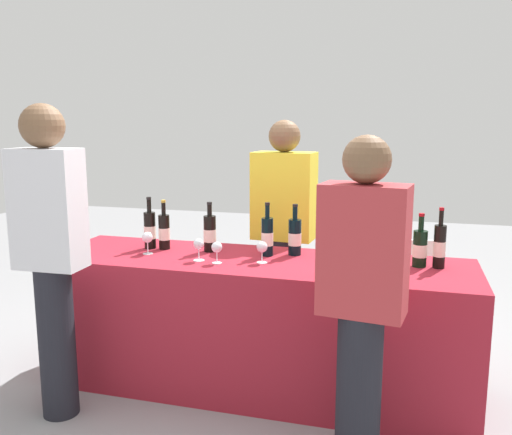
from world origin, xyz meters
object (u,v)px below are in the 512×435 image
at_px(wine_bottle_0, 150,230).
at_px(server_pouring, 284,229).
at_px(wine_glass_0, 147,238).
at_px(wine_glass_4, 352,254).
at_px(wine_bottle_2, 210,233).
at_px(wine_glass_2, 217,248).
at_px(wine_bottle_6, 420,248).
at_px(wine_glass_3, 262,248).
at_px(wine_bottle_1, 164,231).
at_px(menu_board, 395,290).
at_px(wine_bottle_7, 440,246).
at_px(guest_0, 51,248).
at_px(guest_1, 362,297).
at_px(wine_bottle_5, 382,245).
at_px(wine_glass_1, 199,245).
at_px(wine_bottle_4, 295,236).
at_px(wine_bottle_3, 267,236).

bearing_deg(wine_bottle_0, server_pouring, 34.72).
height_order(wine_glass_0, wine_glass_4, wine_glass_0).
height_order(wine_bottle_2, wine_glass_2, wine_bottle_2).
height_order(wine_bottle_6, wine_glass_3, wine_bottle_6).
height_order(wine_bottle_1, menu_board, wine_bottle_1).
relative_size(wine_bottle_7, wine_glass_4, 2.55).
xyz_separation_m(guest_0, guest_1, (1.62, -0.06, -0.10)).
height_order(wine_bottle_5, guest_0, guest_0).
distance_m(wine_glass_2, menu_board, 1.57).
height_order(wine_glass_1, wine_glass_2, wine_glass_1).
bearing_deg(guest_0, wine_bottle_0, 69.88).
distance_m(wine_bottle_2, server_pouring, 0.62).
bearing_deg(wine_bottle_5, wine_bottle_1, 179.65).
bearing_deg(guest_1, wine_bottle_4, 127.50).
distance_m(wine_glass_2, guest_0, 0.89).
bearing_deg(wine_bottle_0, wine_bottle_5, -0.09).
distance_m(wine_bottle_5, wine_glass_0, 1.39).
xyz_separation_m(wine_glass_2, menu_board, (0.98, 1.11, -0.51)).
distance_m(wine_bottle_4, wine_glass_0, 0.90).
bearing_deg(wine_glass_4, wine_bottle_7, 23.04).
bearing_deg(wine_bottle_4, wine_bottle_5, -9.00).
relative_size(wine_bottle_5, wine_glass_1, 2.44).
height_order(wine_bottle_4, wine_bottle_6, wine_bottle_4).
distance_m(wine_bottle_3, wine_glass_0, 0.73).
bearing_deg(wine_glass_4, wine_glass_0, 177.80).
bearing_deg(wine_bottle_4, guest_0, -146.28).
height_order(wine_bottle_0, wine_bottle_3, wine_bottle_0).
height_order(wine_bottle_4, wine_glass_4, wine_bottle_4).
height_order(wine_bottle_6, guest_0, guest_0).
bearing_deg(wine_bottle_2, wine_bottle_4, 6.00).
relative_size(wine_bottle_5, guest_0, 0.19).
distance_m(wine_bottle_3, wine_glass_4, 0.56).
xyz_separation_m(wine_bottle_1, guest_1, (1.30, -0.76, -0.07)).
bearing_deg(wine_bottle_5, wine_glass_1, -168.40).
bearing_deg(wine_bottle_0, wine_bottle_7, 0.05).
distance_m(wine_bottle_2, guest_1, 1.27).
distance_m(wine_bottle_3, wine_bottle_7, 0.98).
bearing_deg(server_pouring, wine_bottle_0, 39.00).
bearing_deg(wine_bottle_7, wine_glass_2, -168.77).
distance_m(wine_bottle_5, wine_bottle_6, 0.21).
bearing_deg(menu_board, wine_glass_3, -131.72).
bearing_deg(wine_glass_2, wine_bottle_2, 117.99).
xyz_separation_m(wine_bottle_5, menu_board, (0.08, 0.88, -0.53)).
xyz_separation_m(wine_glass_4, guest_0, (-1.52, -0.50, 0.05)).
relative_size(wine_bottle_2, server_pouring, 0.19).
xyz_separation_m(wine_bottle_6, wine_glass_4, (-0.36, -0.20, -0.01)).
distance_m(wine_bottle_4, wine_bottle_7, 0.83).
xyz_separation_m(wine_bottle_5, server_pouring, (-0.69, 0.53, -0.05)).
distance_m(wine_bottle_2, wine_glass_2, 0.30).
xyz_separation_m(wine_bottle_0, guest_1, (1.40, -0.75, -0.08)).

